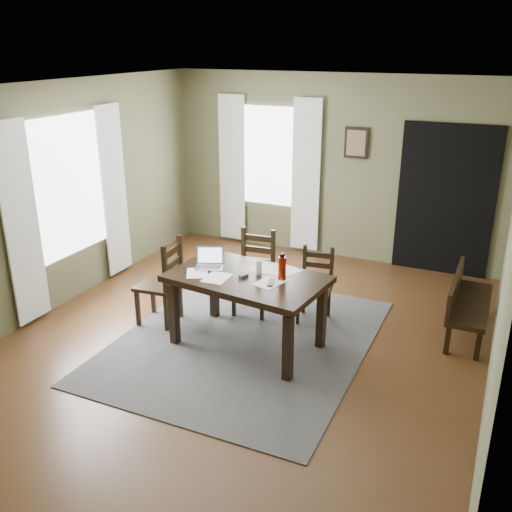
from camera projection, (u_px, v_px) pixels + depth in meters
The scene contains 26 objects.
ground at pixel (245, 341), 6.32m from camera, with size 5.00×6.00×0.01m.
room_shell at pixel (244, 181), 5.68m from camera, with size 5.02×6.02×2.71m.
rug at pixel (245, 340), 6.32m from camera, with size 2.60×3.20×0.01m.
dining_table at pixel (247, 285), 5.98m from camera, with size 1.71×1.15×0.80m.
chair_end at pixel (162, 283), 6.55m from camera, with size 0.50×0.49×1.03m.
chair_back_left at pixel (254, 273), 6.85m from camera, with size 0.48×0.48×1.00m.
chair_back_right at pixel (315, 286), 6.66m from camera, with size 0.42×0.43×0.87m.
bench at pixel (465, 299), 6.33m from camera, with size 0.40×1.25×0.71m.
laptop at pixel (210, 262), 6.18m from camera, with size 0.37×0.33×0.21m.
computer_mouse at pixel (243, 275), 5.91m from camera, with size 0.05×0.09×0.03m, color #3F3F42.
tv_remote at pixel (271, 283), 5.76m from camera, with size 0.05×0.19×0.02m, color black.
drinking_glass at pixel (259, 267), 5.96m from camera, with size 0.07×0.07×0.15m, color silver.
water_bottle at pixel (282, 268), 5.81m from camera, with size 0.09×0.09×0.28m.
paper_a at pixel (197, 273), 6.01m from camera, with size 0.22×0.29×0.00m, color white.
paper_b at pixel (269, 283), 5.77m from camera, with size 0.23×0.30×0.00m, color white.
paper_c at pixel (262, 268), 6.14m from camera, with size 0.21×0.27×0.00m, color white.
paper_d at pixel (284, 272), 6.05m from camera, with size 0.25×0.32×0.00m, color white.
paper_e at pixel (217, 278), 5.90m from camera, with size 0.24×0.31×0.00m, color white.
window_left at pixel (68, 187), 6.93m from camera, with size 0.01×1.30×1.70m.
window_back at pixel (269, 156), 8.72m from camera, with size 1.00×0.01×1.50m.
curtain_left_near at pixel (21, 225), 6.31m from camera, with size 0.03×0.48×2.30m.
curtain_left_far at pixel (114, 191), 7.71m from camera, with size 0.03×0.48×2.30m.
curtain_back_left at pixel (232, 169), 9.02m from camera, with size 0.44×0.03×2.30m.
curtain_back_right at pixel (306, 177), 8.54m from camera, with size 0.44×0.03×2.30m.
framed_picture at pixel (356, 143), 8.08m from camera, with size 0.34×0.03×0.44m.
doorway_back at pixel (445, 201), 7.83m from camera, with size 1.30×0.03×2.10m.
Camera 1 is at (2.42, -5.02, 3.13)m, focal length 40.00 mm.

